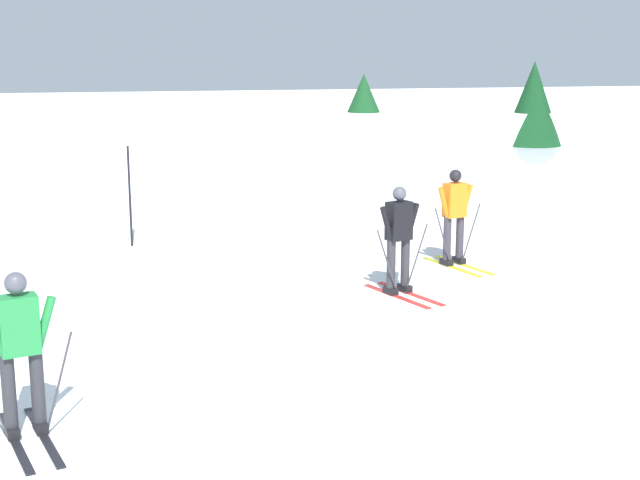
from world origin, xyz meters
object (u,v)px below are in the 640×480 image
skier_black (399,237)px  conifer_far_right (364,112)px  conifer_far_left (533,104)px  skier_orange (455,214)px  skier_green (20,345)px  trail_marker_pole (130,196)px

skier_black → conifer_far_right: (2.90, 13.90, 0.80)m
conifer_far_left → conifer_far_right: (-4.96, 1.23, -0.29)m
skier_orange → conifer_far_left: conifer_far_left is taller
skier_green → conifer_far_left: 21.46m
skier_black → skier_green: bearing=-140.3°
skier_orange → conifer_far_right: 12.39m
conifer_far_right → conifer_far_left: bearing=-13.9°
skier_black → skier_green: same height
skier_orange → trail_marker_pole: 6.21m
conifer_far_left → skier_orange: bearing=-120.0°
skier_black → trail_marker_pole: 5.95m
skier_black → conifer_far_right: conifer_far_right is taller
skier_green → conifer_far_left: (13.06, 16.99, 1.04)m
skier_orange → skier_green: 8.93m
skier_orange → skier_green: bearing=-138.4°
skier_orange → conifer_far_right: bearing=83.4°
skier_black → conifer_far_right: bearing=78.2°
skier_orange → trail_marker_pole: (-5.59, 2.69, 0.06)m
skier_black → conifer_far_left: 14.95m
skier_green → conifer_far_right: (8.10, 18.22, 0.76)m
conifer_far_right → skier_orange: bearing=-96.6°
trail_marker_pole → conifer_far_right: size_ratio=0.68×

